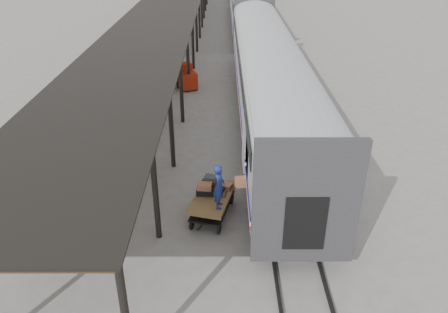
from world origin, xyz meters
name	(u,v)px	position (x,y,z in m)	size (l,w,h in m)	color
ground	(201,204)	(0.00, 0.00, 0.00)	(160.00, 160.00, 0.00)	slate
canopy	(172,1)	(-3.40, 24.00, 4.00)	(4.90, 64.30, 4.15)	#422B19
rails	(245,25)	(3.20, 34.00, 0.06)	(1.54, 150.00, 0.12)	black
baggage_cart	(212,201)	(0.48, -0.76, 0.65)	(1.81, 2.63, 0.86)	brown
suitcase_stack	(211,186)	(0.43, -0.43, 1.07)	(1.36, 1.00, 0.58)	#393A3C
luggage_tug	(186,78)	(-1.56, 13.66, 0.70)	(1.58, 1.98, 1.52)	#98220D
porter	(219,186)	(0.73, -1.41, 1.68)	(0.60, 0.39, 1.64)	navy
pedestrian	(176,76)	(-2.21, 13.59, 0.82)	(0.96, 0.40, 1.64)	black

